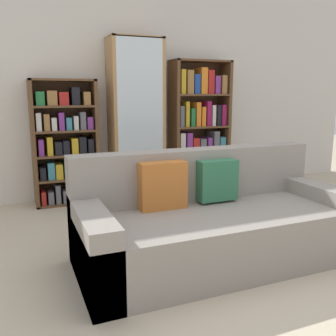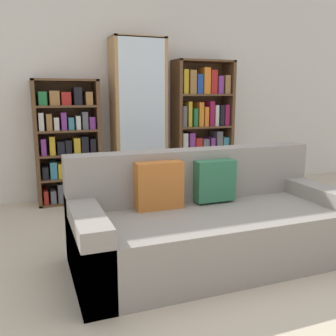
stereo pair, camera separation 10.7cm
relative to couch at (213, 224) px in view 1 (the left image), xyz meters
The scene contains 7 objects.
ground_plane 0.59m from the couch, 96.45° to the right, with size 16.00×16.00×0.00m, color beige.
wall_back 2.45m from the couch, 91.49° to the left, with size 7.01×0.06×2.70m.
couch is the anchor object (origin of this frame).
bookshelf_left 2.20m from the couch, 112.42° to the left, with size 0.73×0.32×1.43m.
display_cabinet 2.10m from the couch, 89.34° to the left, with size 0.63×0.36×1.92m.
bookshelf_right 2.26m from the couch, 65.81° to the left, with size 0.78×0.32×1.69m.
wine_bottle 0.90m from the couch, 46.69° to the left, with size 0.08×0.08×0.40m.
Camera 1 is at (-1.30, -1.89, 1.27)m, focal length 40.00 mm.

